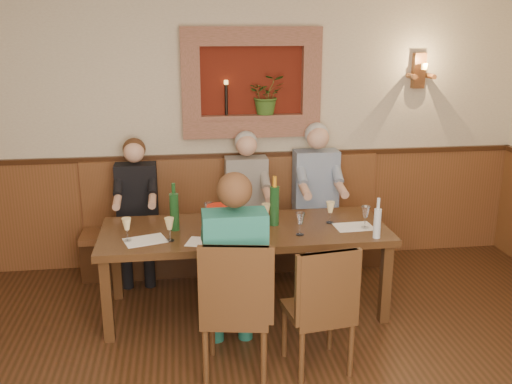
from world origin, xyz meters
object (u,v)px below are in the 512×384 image
at_px(spittoon_bucket, 219,219).
at_px(wine_bottle_green_b, 174,211).
at_px(person_bench_left, 138,222).
at_px(wine_bottle_green_a, 274,205).
at_px(water_bottle, 377,222).
at_px(dining_table, 245,237).
at_px(person_bench_right, 317,209).
at_px(chair_near_left, 236,334).
at_px(bench, 234,236).
at_px(person_bench_mid, 248,215).
at_px(chair_near_right, 318,332).
at_px(person_chair_front, 234,285).

height_order(spittoon_bucket, wine_bottle_green_b, wine_bottle_green_b).
height_order(person_bench_left, wine_bottle_green_a, person_bench_left).
bearing_deg(water_bottle, dining_table, 160.64).
bearing_deg(person_bench_right, wine_bottle_green_b, -150.59).
height_order(chair_near_left, person_bench_right, person_bench_right).
relative_size(bench, person_bench_mid, 2.13).
bearing_deg(person_bench_mid, chair_near_left, -99.56).
bearing_deg(chair_near_right, water_bottle, 36.01).
xyz_separation_m(dining_table, wine_bottle_green_a, (0.26, 0.05, 0.25)).
distance_m(dining_table, wine_bottle_green_a, 0.37).
relative_size(person_bench_right, water_bottle, 4.44).
height_order(wine_bottle_green_a, water_bottle, wine_bottle_green_a).
distance_m(person_bench_left, spittoon_bucket, 1.18).
bearing_deg(person_chair_front, wine_bottle_green_b, 116.69).
bearing_deg(bench, wine_bottle_green_a, -73.81).
height_order(spittoon_bucket, wine_bottle_green_a, wine_bottle_green_a).
distance_m(person_bench_right, wine_bottle_green_b, 1.65).
bearing_deg(dining_table, chair_near_right, -66.61).
distance_m(person_bench_right, spittoon_bucket, 1.40).
relative_size(person_bench_left, person_chair_front, 0.93).
bearing_deg(person_bench_left, dining_table, -41.52).
bearing_deg(chair_near_left, person_bench_right, 70.27).
distance_m(person_bench_right, water_bottle, 1.24).
xyz_separation_m(chair_near_right, person_bench_mid, (-0.29, 1.79, 0.30)).
xyz_separation_m(chair_near_right, wine_bottle_green_a, (-0.15, 1.00, 0.65)).
distance_m(person_chair_front, wine_bottle_green_b, 0.97).
bearing_deg(wine_bottle_green_a, person_bench_mid, 99.77).
distance_m(person_bench_left, person_bench_right, 1.78).
bearing_deg(person_bench_right, dining_table, -134.70).
height_order(dining_table, person_bench_right, person_bench_right).
distance_m(person_bench_mid, person_chair_front, 1.64).
xyz_separation_m(chair_near_left, wine_bottle_green_b, (-0.41, 0.97, 0.61)).
bearing_deg(spittoon_bucket, person_bench_left, 129.25).
distance_m(dining_table, person_chair_front, 0.80).
distance_m(chair_near_left, person_bench_left, 1.95).
relative_size(person_bench_right, person_chair_front, 1.01).
xyz_separation_m(person_bench_left, person_bench_mid, (1.07, -0.00, 0.02)).
distance_m(bench, person_chair_front, 1.75).
relative_size(bench, wine_bottle_green_b, 7.43).
bearing_deg(wine_bottle_green_b, person_bench_left, 114.63).
height_order(dining_table, person_bench_left, person_bench_left).
height_order(person_bench_right, person_chair_front, person_bench_right).
bearing_deg(water_bottle, person_chair_front, -160.70).
bearing_deg(dining_table, person_bench_right, 45.30).
height_order(chair_near_left, wine_bottle_green_b, wine_bottle_green_b).
bearing_deg(dining_table, wine_bottle_green_b, 175.95).
xyz_separation_m(bench, spittoon_bucket, (-0.22, -0.99, 0.53)).
height_order(person_bench_left, person_bench_right, person_bench_right).
relative_size(person_bench_left, person_bench_right, 0.93).
relative_size(chair_near_right, wine_bottle_green_b, 2.40).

